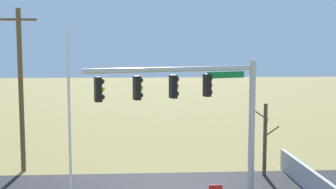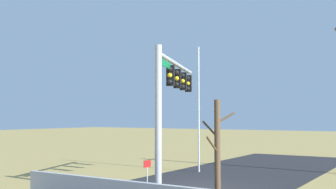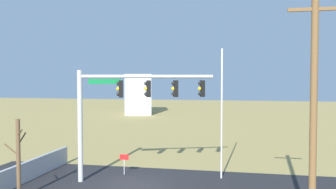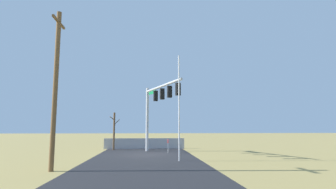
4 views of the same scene
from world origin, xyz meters
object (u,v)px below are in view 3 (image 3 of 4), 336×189
bare_tree (18,158)px  open_sign (124,160)px  utility_pole (314,111)px  flagpole (222,114)px  signal_mast (127,100)px  distant_building (138,94)px

bare_tree → open_sign: bare_tree is taller
utility_pole → bare_tree: size_ratio=2.30×
flagpole → open_sign: bearing=3.4°
bare_tree → signal_mast: bearing=-133.3°
signal_mast → flagpole: size_ratio=0.98×
flagpole → bare_tree: bearing=31.4°
flagpole → distant_building: size_ratio=1.11×
signal_mast → open_sign: size_ratio=5.99×
flagpole → utility_pole: bearing=117.0°
signal_mast → utility_pole: utility_pole is taller
bare_tree → distant_building: (6.52, -43.06, 1.25)m
flagpole → open_sign: size_ratio=6.13×
flagpole → open_sign: 6.43m
signal_mast → open_sign: bearing=-64.3°
signal_mast → flagpole: (-5.25, -1.39, -0.82)m
signal_mast → open_sign: (0.51, -1.05, -3.65)m
bare_tree → distant_building: size_ratio=0.57×
open_sign → distant_building: bearing=-75.1°
signal_mast → flagpole: flagpole is taller
utility_pole → distant_building: 48.78m
bare_tree → open_sign: size_ratio=3.15×
utility_pole → bare_tree: (13.00, -1.62, -2.61)m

